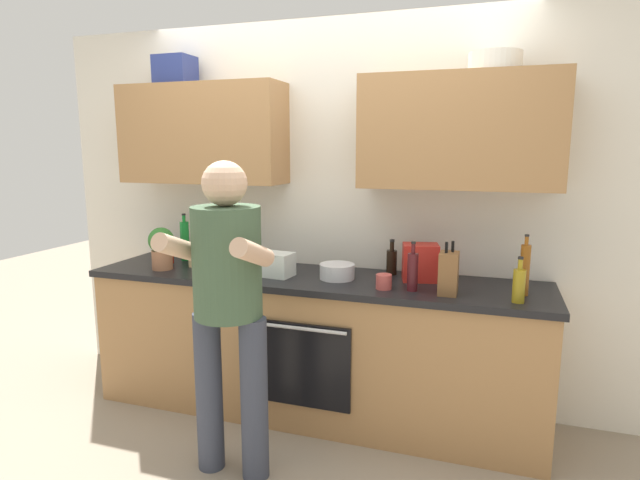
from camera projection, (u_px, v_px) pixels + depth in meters
name	position (u px, v px, depth m)	size (l,w,h in m)	color
ground_plane	(312.00, 411.00, 3.38)	(12.00, 12.00, 0.00)	gray
back_wall_unit	(325.00, 178.00, 3.38)	(4.00, 0.38, 2.50)	silver
counter	(312.00, 345.00, 3.30)	(2.84, 0.67, 0.90)	#A37547
person_standing	(228.00, 296.00, 2.58)	(0.49, 0.45, 1.63)	#383D4C
bottle_soy	(392.00, 261.00, 3.26)	(0.07, 0.07, 0.22)	black
bottle_soda	(185.00, 240.00, 3.66)	(0.06, 0.06, 0.33)	#198C33
bottle_hotsauce	(169.00, 252.00, 3.57)	(0.06, 0.06, 0.21)	red
bottle_oil	(519.00, 285.00, 2.66)	(0.06, 0.06, 0.24)	olive
bottle_vinegar	(226.00, 259.00, 3.32)	(0.08, 0.08, 0.21)	brown
bottle_syrup	(525.00, 269.00, 2.79)	(0.05, 0.05, 0.33)	#8C4C14
bottle_wine	(413.00, 271.00, 2.88)	(0.06, 0.06, 0.28)	#471419
cup_ceramic	(384.00, 282.00, 2.93)	(0.09, 0.09, 0.08)	#BF4C47
cup_tea	(255.00, 260.00, 3.46)	(0.08, 0.08, 0.09)	#33598C
mixing_bowl	(337.00, 271.00, 3.16)	(0.21, 0.21, 0.09)	silver
knife_block	(448.00, 273.00, 2.81)	(0.10, 0.14, 0.29)	brown
potted_herb	(162.00, 247.00, 3.38)	(0.17, 0.17, 0.28)	#9E6647
grocery_bag_crisps	(420.00, 262.00, 3.10)	(0.21, 0.16, 0.22)	red
grocery_bag_produce	(275.00, 264.00, 3.22)	(0.22, 0.15, 0.15)	silver
grocery_bag_bread	(207.00, 255.00, 3.50)	(0.16, 0.19, 0.15)	tan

